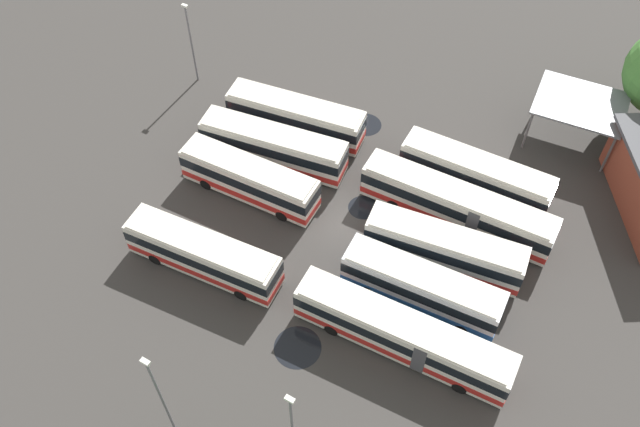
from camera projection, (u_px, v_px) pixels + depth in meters
name	position (u px, v px, depth m)	size (l,w,h in m)	color
ground_plane	(344.00, 225.00, 53.34)	(95.19, 95.19, 0.00)	#383533
bus_row0_slot0	(476.00, 174.00, 54.20)	(12.15, 2.90, 3.39)	silver
bus_row0_slot1	(457.00, 206.00, 52.24)	(15.11, 3.02, 3.39)	silver
bus_row0_slot2	(444.00, 248.00, 49.80)	(11.83, 4.14, 3.39)	silver
bus_row0_slot3	(422.00, 287.00, 47.77)	(11.47, 3.26, 3.39)	silver
bus_row0_slot4	(403.00, 335.00, 45.47)	(15.14, 3.30, 3.39)	silver
bus_row1_slot0	(296.00, 116.00, 58.23)	(12.07, 4.28, 3.39)	silver
bus_row1_slot1	(273.00, 146.00, 56.11)	(12.43, 4.42, 3.39)	silver
bus_row1_slot2	(250.00, 179.00, 53.91)	(11.44, 3.06, 3.39)	silver
bus_row1_slot4	(203.00, 254.00, 49.47)	(11.89, 3.55, 3.39)	silver
maintenance_shelter	(581.00, 105.00, 55.97)	(7.70, 6.36, 4.21)	slate
lamp_post_by_building	(292.00, 427.00, 38.55)	(0.56, 0.28, 8.74)	slate
lamp_post_far_corner	(160.00, 395.00, 39.35)	(0.56, 0.28, 9.47)	slate
lamp_post_mid_lot	(191.00, 40.00, 60.31)	(0.56, 0.28, 8.12)	slate
puddle_centre_drain	(363.00, 208.00, 54.42)	(2.41, 2.41, 0.01)	black
puddle_between_rows	(365.00, 125.00, 60.16)	(2.81, 2.81, 0.01)	black
puddle_near_shelter	(298.00, 347.00, 46.87)	(3.28, 3.28, 0.01)	black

